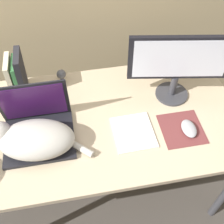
# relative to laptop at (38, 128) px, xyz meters

# --- Properties ---
(desk) EXTENTS (1.48, 0.77, 0.74)m
(desk) POSITION_rel_laptop_xyz_m (0.29, 0.03, -0.12)
(desk) COLOR tan
(desk) RESTS_ON ground_plane
(laptop) EXTENTS (0.33, 0.28, 0.29)m
(laptop) POSITION_rel_laptop_xyz_m (0.00, 0.00, 0.00)
(laptop) COLOR black
(laptop) RESTS_ON desk
(cat) EXTENTS (0.45, 0.26, 0.15)m
(cat) POSITION_rel_laptop_xyz_m (-0.01, -0.07, 0.02)
(cat) COLOR #B2ADA3
(cat) RESTS_ON desk
(external_monitor) EXTENTS (0.50, 0.18, 0.38)m
(external_monitor) POSITION_rel_laptop_xyz_m (0.72, 0.14, 0.17)
(external_monitor) COLOR #333338
(external_monitor) RESTS_ON desk
(mousepad) EXTENTS (0.21, 0.21, 0.00)m
(mousepad) POSITION_rel_laptop_xyz_m (0.69, -0.10, -0.05)
(mousepad) COLOR brown
(mousepad) RESTS_ON desk
(computer_mouse) EXTENTS (0.07, 0.11, 0.03)m
(computer_mouse) POSITION_rel_laptop_xyz_m (0.72, -0.11, -0.04)
(computer_mouse) COLOR #99999E
(computer_mouse) RESTS_ON mousepad
(book_row) EXTENTS (0.09, 0.15, 0.26)m
(book_row) POSITION_rel_laptop_xyz_m (-0.09, 0.31, 0.06)
(book_row) COLOR beige
(book_row) RESTS_ON desk
(notepad) EXTENTS (0.20, 0.22, 0.01)m
(notepad) POSITION_rel_laptop_xyz_m (0.45, -0.07, -0.05)
(notepad) COLOR silver
(notepad) RESTS_ON desk
(webcam) EXTENTS (0.05, 0.05, 0.08)m
(webcam) POSITION_rel_laptop_xyz_m (0.13, 0.35, -0.01)
(webcam) COLOR #232328
(webcam) RESTS_ON desk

